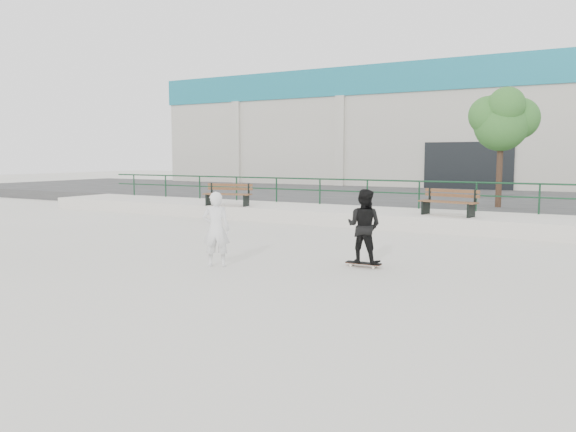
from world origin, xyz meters
The scene contains 11 objects.
ground centered at (0.00, 0.00, 0.00)m, with size 120.00×120.00×0.00m, color #B9B6A9.
ledge centered at (0.00, 9.50, 0.25)m, with size 30.00×3.00×0.50m, color beige.
parking_strip centered at (0.00, 18.00, 0.25)m, with size 60.00×14.00×0.50m, color #313131.
railing centered at (0.00, 10.80, 1.24)m, with size 28.00×0.06×1.03m.
commercial_building centered at (0.00, 31.99, 4.58)m, with size 44.20×16.33×8.00m.
bench_left centered at (-5.80, 8.47, 0.93)m, with size 1.94×0.92×0.86m.
bench_right centered at (2.50, 8.96, 0.93)m, with size 1.93×0.91×0.86m.
tree centered at (3.44, 12.92, 3.78)m, with size 2.46×2.19×4.38m.
skateboard centered at (2.30, 2.13, 0.07)m, with size 0.78×0.23×0.09m.
standing_skater centered at (2.30, 2.13, 0.90)m, with size 0.78×0.61×1.61m, color black.
seated_skater centered at (-0.53, 0.60, 0.82)m, with size 0.60×0.39×1.65m, color white.
Camera 1 is at (6.76, -9.21, 2.42)m, focal length 35.00 mm.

